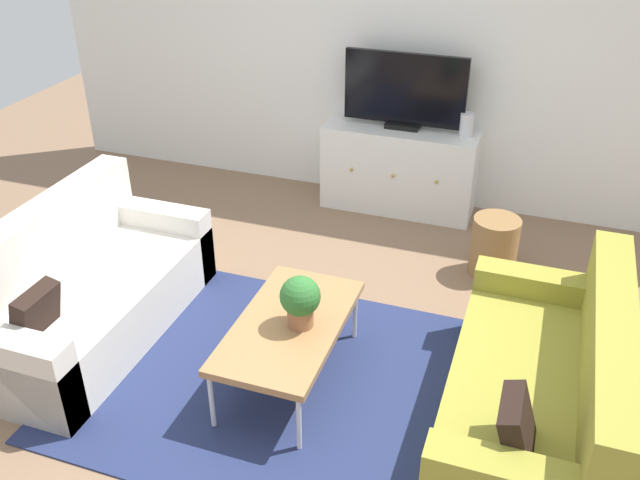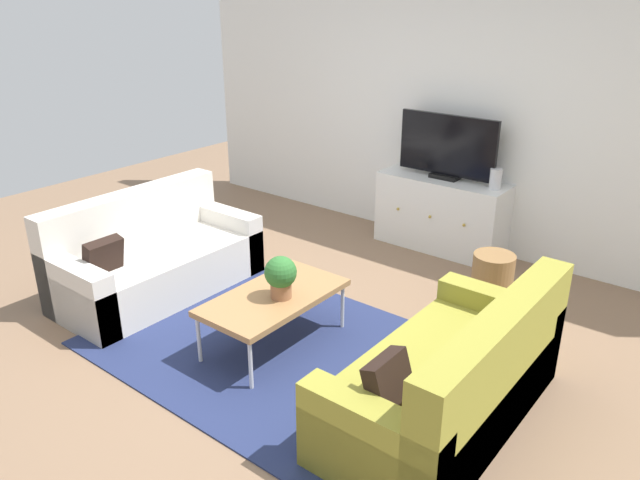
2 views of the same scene
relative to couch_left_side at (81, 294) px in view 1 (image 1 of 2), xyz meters
name	(u,v)px [view 1 (image 1 of 2)]	position (x,y,z in m)	size (l,w,h in m)	color
ground_plane	(297,367)	(1.44, 0.10, -0.28)	(10.00, 10.00, 0.00)	#84664C
wall_back	(406,44)	(1.44, 2.65, 1.07)	(6.40, 0.12, 2.70)	white
area_rug	(288,381)	(1.44, -0.05, -0.27)	(2.50, 1.90, 0.01)	navy
couch_left_side	(81,294)	(0.00, 0.00, 0.00)	(0.83, 1.72, 0.85)	silver
couch_right_side	(547,398)	(2.88, 0.00, 0.00)	(0.83, 1.72, 0.85)	olive
coffee_table	(288,327)	(1.43, -0.01, 0.11)	(0.58, 1.08, 0.42)	#A37547
potted_plant	(300,300)	(1.51, -0.01, 0.31)	(0.23, 0.23, 0.31)	#936042
tv_console	(399,169)	(1.51, 2.37, 0.09)	(1.28, 0.47, 0.73)	white
flat_screen_tv	(405,91)	(1.51, 2.39, 0.76)	(1.00, 0.16, 0.62)	black
glass_vase	(467,125)	(2.03, 2.37, 0.55)	(0.11, 0.11, 0.19)	silver
wicker_basket	(494,246)	(2.42, 1.57, -0.05)	(0.34, 0.34, 0.45)	olive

